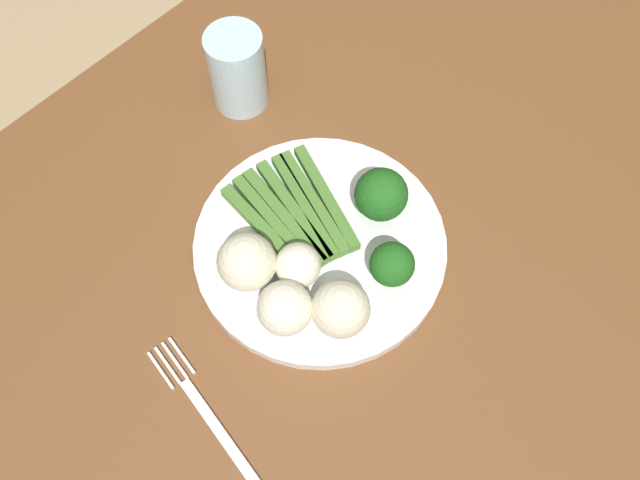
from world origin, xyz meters
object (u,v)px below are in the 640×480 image
cauliflower_back_right (341,309)px  cauliflower_mid (282,306)px  broccoli_back (381,195)px  fork (204,410)px  asparagus_bundle (295,212)px  cauliflower_near_center (247,262)px  broccoli_right (392,265)px  cauliflower_edge (298,265)px  dining_table (356,289)px  plate (320,245)px  water_glass (237,70)px

cauliflower_back_right → cauliflower_mid: cauliflower_back_right is taller
broccoli_back → fork: 0.27m
asparagus_bundle → cauliflower_near_center: (-0.08, -0.01, 0.02)m
asparagus_bundle → broccoli_right: bearing=-159.5°
cauliflower_mid → cauliflower_near_center: 0.06m
cauliflower_mid → cauliflower_near_center: bearing=81.4°
broccoli_right → cauliflower_edge: broccoli_right is taller
broccoli_back → fork: broccoli_back is taller
dining_table → asparagus_bundle: size_ratio=9.00×
broccoli_back → cauliflower_back_right: 0.13m
plate → fork: bearing=-169.8°
plate → cauliflower_edge: size_ratio=5.75×
plate → broccoli_right: bearing=-77.2°
water_glass → cauliflower_edge: bearing=-120.3°
asparagus_bundle → cauliflower_back_right: size_ratio=2.68×
fork → dining_table: bearing=-80.2°
cauliflower_near_center → water_glass: bearing=48.1°
cauliflower_back_right → cauliflower_near_center: 0.10m
water_glass → broccoli_back: bearing=-94.2°
plate → cauliflower_near_center: size_ratio=4.48×
dining_table → cauliflower_mid: 0.18m
plate → asparagus_bundle: bearing=82.3°
cauliflower_edge → cauliflower_back_right: bearing=-96.5°
cauliflower_near_center → water_glass: (0.16, 0.18, 0.00)m
broccoli_right → fork: 0.22m
cauliflower_back_right → cauliflower_near_center: (-0.03, 0.10, 0.00)m
dining_table → broccoli_back: size_ratio=20.34×
broccoli_back → broccoli_right: size_ratio=1.23×
fork → cauliflower_edge: bearing=-71.5°
dining_table → fork: bearing=-179.2°
asparagus_bundle → cauliflower_edge: cauliflower_edge is taller
broccoli_back → cauliflower_edge: bearing=173.1°
cauliflower_near_center → water_glass: water_glass is taller
cauliflower_back_right → fork: cauliflower_back_right is taller
plate → broccoli_back: bearing=-18.5°
cauliflower_mid → fork: 0.12m
plate → cauliflower_back_right: cauliflower_back_right is taller
broccoli_right → cauliflower_near_center: 0.14m
asparagus_bundle → cauliflower_near_center: cauliflower_near_center is taller
cauliflower_edge → cauliflower_mid: 0.05m
cauliflower_back_right → dining_table: bearing=27.3°
cauliflower_edge → water_glass: (0.12, 0.21, 0.01)m
cauliflower_near_center → cauliflower_back_right: bearing=-75.1°
broccoli_right → cauliflower_edge: 0.09m
broccoli_back → water_glass: 0.23m
dining_table → broccoli_back: (0.04, 0.01, 0.16)m
broccoli_back → cauliflower_near_center: broccoli_back is taller
cauliflower_near_center → water_glass: 0.24m
broccoli_back → cauliflower_edge: broccoli_back is taller
plate → asparagus_bundle: asparagus_bundle is taller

